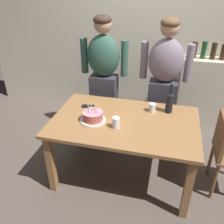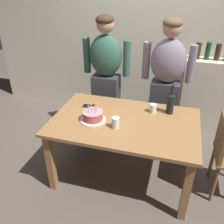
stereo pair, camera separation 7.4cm
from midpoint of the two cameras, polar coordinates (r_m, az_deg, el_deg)
The scene contains 11 objects.
ground_plane at distance 2.95m, azimuth 3.37°, elevation -14.38°, with size 10.00×10.00×0.00m, color #564C44.
back_wall at distance 3.73m, azimuth 9.75°, elevation 17.71°, with size 5.20×0.10×2.60m, color beige.
dining_table at distance 2.54m, azimuth 3.79°, elevation -3.91°, with size 1.50×0.96×0.74m.
birthday_cake at distance 2.47m, azimuth -3.69°, elevation -0.98°, with size 0.27×0.27×0.19m.
water_glass_near at distance 2.66m, azimuth 10.44°, elevation 0.88°, with size 0.07×0.07×0.10m, color silver.
water_glass_far at distance 2.34m, azimuth 1.74°, elevation -2.55°, with size 0.07×0.07×0.11m, color silver.
wine_bottle at distance 2.64m, azimuth 14.44°, elevation 2.15°, with size 0.08×0.08×0.33m.
cell_phone at distance 2.76m, azimuth -4.65°, elevation 1.43°, with size 0.14×0.07×0.01m, color black.
person_man_bearded at distance 3.15m, azimuth -0.75°, elevation 7.81°, with size 0.61×0.27×1.66m.
person_woman_cardigan at distance 3.03m, azimuth 13.21°, elevation 6.11°, with size 0.61×0.27×1.66m.
shelf_cabinet at distance 3.76m, azimuth 23.26°, elevation 3.60°, with size 0.87×0.30×1.29m.
Camera 2 is at (0.47, -2.07, 2.05)m, focal length 38.70 mm.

